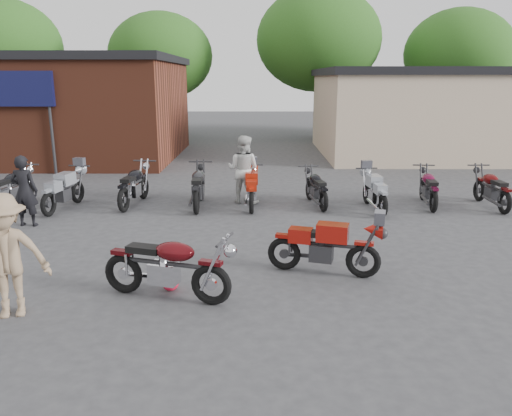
{
  "coord_description": "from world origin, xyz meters",
  "views": [
    {
      "loc": [
        0.61,
        -7.76,
        3.35
      ],
      "look_at": [
        0.56,
        1.64,
        0.9
      ],
      "focal_mm": 35.0,
      "sensor_mm": 36.0,
      "label": 1
    }
  ],
  "objects_px": {
    "row_bike_1": "(64,188)",
    "person_tan": "(6,256)",
    "row_bike_7": "(429,186)",
    "person_dark": "(25,191)",
    "row_bike_3": "(198,185)",
    "row_bike_6": "(375,190)",
    "sportbike": "(326,244)",
    "row_bike_2": "(134,183)",
    "row_bike_4": "(252,186)",
    "row_bike_8": "(492,187)",
    "vintage_motorcycle": "(168,263)",
    "row_bike_0": "(11,186)",
    "person_light": "(243,170)",
    "helmet": "(170,283)",
    "row_bike_5": "(316,186)"
  },
  "relations": [
    {
      "from": "vintage_motorcycle",
      "to": "person_tan",
      "type": "xyz_separation_m",
      "value": [
        -2.19,
        -0.56,
        0.31
      ]
    },
    {
      "from": "row_bike_4",
      "to": "row_bike_8",
      "type": "distance_m",
      "value": 6.39
    },
    {
      "from": "person_light",
      "to": "row_bike_1",
      "type": "distance_m",
      "value": 4.76
    },
    {
      "from": "sportbike",
      "to": "row_bike_1",
      "type": "distance_m",
      "value": 7.72
    },
    {
      "from": "person_dark",
      "to": "row_bike_2",
      "type": "bearing_deg",
      "value": -133.36
    },
    {
      "from": "person_dark",
      "to": "row_bike_3",
      "type": "height_order",
      "value": "person_dark"
    },
    {
      "from": "helmet",
      "to": "row_bike_5",
      "type": "height_order",
      "value": "row_bike_5"
    },
    {
      "from": "sportbike",
      "to": "row_bike_3",
      "type": "height_order",
      "value": "row_bike_3"
    },
    {
      "from": "helmet",
      "to": "row_bike_7",
      "type": "relative_size",
      "value": 0.14
    },
    {
      "from": "person_dark",
      "to": "person_light",
      "type": "distance_m",
      "value": 5.47
    },
    {
      "from": "person_dark",
      "to": "row_bike_0",
      "type": "bearing_deg",
      "value": -53.73
    },
    {
      "from": "person_light",
      "to": "row_bike_0",
      "type": "height_order",
      "value": "person_light"
    },
    {
      "from": "vintage_motorcycle",
      "to": "person_light",
      "type": "xyz_separation_m",
      "value": [
        0.97,
        6.25,
        0.33
      ]
    },
    {
      "from": "row_bike_1",
      "to": "row_bike_3",
      "type": "xyz_separation_m",
      "value": [
        3.51,
        0.27,
        0.04
      ]
    },
    {
      "from": "row_bike_1",
      "to": "person_tan",
      "type": "bearing_deg",
      "value": -156.55
    },
    {
      "from": "row_bike_0",
      "to": "row_bike_2",
      "type": "relative_size",
      "value": 0.95
    },
    {
      "from": "person_dark",
      "to": "row_bike_1",
      "type": "xyz_separation_m",
      "value": [
        0.29,
        1.55,
        -0.26
      ]
    },
    {
      "from": "sportbike",
      "to": "person_tan",
      "type": "xyz_separation_m",
      "value": [
        -4.75,
        -1.61,
        0.35
      ]
    },
    {
      "from": "row_bike_0",
      "to": "row_bike_8",
      "type": "height_order",
      "value": "row_bike_0"
    },
    {
      "from": "person_tan",
      "to": "person_dark",
      "type": "bearing_deg",
      "value": 96.52
    },
    {
      "from": "sportbike",
      "to": "vintage_motorcycle",
      "type": "bearing_deg",
      "value": -142.04
    },
    {
      "from": "sportbike",
      "to": "row_bike_2",
      "type": "xyz_separation_m",
      "value": [
        -4.54,
        4.95,
        0.04
      ]
    },
    {
      "from": "person_light",
      "to": "person_dark",
      "type": "bearing_deg",
      "value": 44.23
    },
    {
      "from": "vintage_motorcycle",
      "to": "row_bike_7",
      "type": "bearing_deg",
      "value": 61.42
    },
    {
      "from": "vintage_motorcycle",
      "to": "row_bike_3",
      "type": "xyz_separation_m",
      "value": [
        -0.21,
        5.81,
        0.0
      ]
    },
    {
      "from": "row_bike_2",
      "to": "row_bike_6",
      "type": "bearing_deg",
      "value": -87.96
    },
    {
      "from": "row_bike_3",
      "to": "row_bike_7",
      "type": "relative_size",
      "value": 1.1
    },
    {
      "from": "row_bike_1",
      "to": "row_bike_4",
      "type": "height_order",
      "value": "row_bike_1"
    },
    {
      "from": "row_bike_7",
      "to": "row_bike_8",
      "type": "xyz_separation_m",
      "value": [
        1.63,
        -0.13,
        0.01
      ]
    },
    {
      "from": "row_bike_0",
      "to": "row_bike_3",
      "type": "relative_size",
      "value": 0.95
    },
    {
      "from": "row_bike_0",
      "to": "row_bike_5",
      "type": "xyz_separation_m",
      "value": [
        8.13,
        0.26,
        -0.04
      ]
    },
    {
      "from": "row_bike_3",
      "to": "row_bike_6",
      "type": "relative_size",
      "value": 1.12
    },
    {
      "from": "row_bike_7",
      "to": "person_dark",
      "type": "bearing_deg",
      "value": 107.87
    },
    {
      "from": "row_bike_7",
      "to": "person_tan",
      "type": "bearing_deg",
      "value": 135.4
    },
    {
      "from": "sportbike",
      "to": "person_light",
      "type": "bearing_deg",
      "value": 122.77
    },
    {
      "from": "row_bike_1",
      "to": "row_bike_2",
      "type": "height_order",
      "value": "row_bike_2"
    },
    {
      "from": "row_bike_6",
      "to": "helmet",
      "type": "bearing_deg",
      "value": 135.06
    },
    {
      "from": "vintage_motorcycle",
      "to": "row_bike_8",
      "type": "bearing_deg",
      "value": 53.96
    },
    {
      "from": "row_bike_2",
      "to": "row_bike_6",
      "type": "relative_size",
      "value": 1.11
    },
    {
      "from": "helmet",
      "to": "row_bike_5",
      "type": "distance_m",
      "value": 6.4
    },
    {
      "from": "person_dark",
      "to": "row_bike_2",
      "type": "xyz_separation_m",
      "value": [
        2.03,
        2.0,
        -0.23
      ]
    },
    {
      "from": "sportbike",
      "to": "person_dark",
      "type": "relative_size",
      "value": 1.15
    },
    {
      "from": "row_bike_0",
      "to": "row_bike_6",
      "type": "bearing_deg",
      "value": -84.85
    },
    {
      "from": "vintage_motorcycle",
      "to": "row_bike_0",
      "type": "xyz_separation_m",
      "value": [
        -5.18,
        5.71,
        -0.03
      ]
    },
    {
      "from": "person_tan",
      "to": "row_bike_3",
      "type": "distance_m",
      "value": 6.68
    },
    {
      "from": "sportbike",
      "to": "row_bike_5",
      "type": "xyz_separation_m",
      "value": [
        0.39,
        4.92,
        -0.03
      ]
    },
    {
      "from": "row_bike_5",
      "to": "row_bike_7",
      "type": "bearing_deg",
      "value": -100.68
    },
    {
      "from": "row_bike_3",
      "to": "row_bike_6",
      "type": "distance_m",
      "value": 4.65
    },
    {
      "from": "person_tan",
      "to": "row_bike_6",
      "type": "distance_m",
      "value": 8.97
    },
    {
      "from": "helmet",
      "to": "row_bike_2",
      "type": "xyz_separation_m",
      "value": [
        -1.94,
        5.67,
        0.48
      ]
    }
  ]
}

